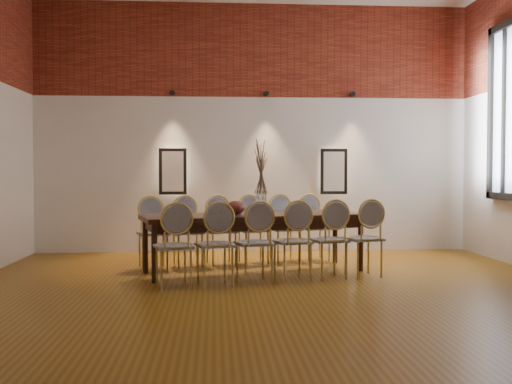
{
  "coord_description": "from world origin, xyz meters",
  "views": [
    {
      "loc": [
        -0.63,
        -6.19,
        1.31
      ],
      "look_at": [
        -0.13,
        1.1,
        1.05
      ],
      "focal_mm": 42.0,
      "sensor_mm": 36.0,
      "label": 1
    }
  ],
  "objects": [
    {
      "name": "window_glass",
      "position": [
        3.46,
        2.0,
        2.15
      ],
      "size": [
        0.02,
        0.78,
        2.38
      ],
      "primitive_type": "cube",
      "color": "silver",
      "rests_on": "wall_right"
    },
    {
      "name": "brick_band_back",
      "position": [
        0.0,
        3.48,
        3.25
      ],
      "size": [
        7.0,
        0.02,
        1.5
      ],
      "primitive_type": "cube",
      "color": "maroon",
      "rests_on": "ground"
    },
    {
      "name": "vase",
      "position": [
        -0.03,
        1.53,
        0.9
      ],
      "size": [
        0.14,
        0.14,
        0.3
      ],
      "primitive_type": "cylinder",
      "color": "silver",
      "rests_on": "dining_table"
    },
    {
      "name": "chair_near_c",
      "position": [
        -0.17,
        0.73,
        0.47
      ],
      "size": [
        0.54,
        0.54,
        0.94
      ],
      "primitive_type": null,
      "rotation": [
        0.0,
        0.0,
        0.25
      ],
      "color": "tan",
      "rests_on": "floor"
    },
    {
      "name": "book",
      "position": [
        -0.49,
        1.62,
        0.77
      ],
      "size": [
        0.3,
        0.24,
        0.03
      ],
      "primitive_type": "cube",
      "rotation": [
        0.0,
        0.0,
        0.25
      ],
      "color": "#8C1055",
      "rests_on": "dining_table"
    },
    {
      "name": "dried_branches",
      "position": [
        -0.03,
        1.53,
        1.35
      ],
      "size": [
        0.5,
        0.5,
        0.7
      ],
      "primitive_type": null,
      "color": "brown",
      "rests_on": "vase"
    },
    {
      "name": "spot_fixture_left",
      "position": [
        -1.3,
        3.42,
        2.55
      ],
      "size": [
        0.08,
        0.1,
        0.08
      ],
      "primitive_type": "cylinder",
      "rotation": [
        1.57,
        0.0,
        0.0
      ],
      "color": "black",
      "rests_on": "wall_back"
    },
    {
      "name": "chair_far_b",
      "position": [
        -1.0,
        2.04,
        0.47
      ],
      "size": [
        0.54,
        0.54,
        0.94
      ],
      "primitive_type": null,
      "rotation": [
        0.0,
        0.0,
        3.39
      ],
      "color": "tan",
      "rests_on": "floor"
    },
    {
      "name": "chair_far_e",
      "position": [
        0.38,
        2.39,
        0.47
      ],
      "size": [
        0.54,
        0.54,
        0.94
      ],
      "primitive_type": null,
      "rotation": [
        0.0,
        0.0,
        3.39
      ],
      "color": "tan",
      "rests_on": "floor"
    },
    {
      "name": "wall_front",
      "position": [
        0.0,
        -3.55,
        2.0
      ],
      "size": [
        7.0,
        0.1,
        4.0
      ],
      "primitive_type": "cube",
      "color": "silver",
      "rests_on": "ground"
    },
    {
      "name": "spot_fixture_right",
      "position": [
        1.6,
        3.42,
        2.55
      ],
      "size": [
        0.08,
        0.1,
        0.08
      ],
      "primitive_type": "cylinder",
      "rotation": [
        1.57,
        0.0,
        0.0
      ],
      "color": "black",
      "rests_on": "wall_back"
    },
    {
      "name": "dining_table",
      "position": [
        -0.13,
        1.5,
        0.38
      ],
      "size": [
        2.99,
        1.6,
        0.75
      ],
      "primitive_type": "cube",
      "rotation": [
        0.0,
        0.0,
        0.25
      ],
      "color": "black",
      "rests_on": "floor"
    },
    {
      "name": "chair_far_d",
      "position": [
        -0.08,
        2.27,
        0.47
      ],
      "size": [
        0.54,
        0.54,
        0.94
      ],
      "primitive_type": null,
      "rotation": [
        0.0,
        0.0,
        3.39
      ],
      "color": "tan",
      "rests_on": "floor"
    },
    {
      "name": "spot_fixture_mid",
      "position": [
        0.2,
        3.42,
        2.55
      ],
      "size": [
        0.08,
        0.1,
        0.08
      ],
      "primitive_type": "cylinder",
      "rotation": [
        1.57,
        0.0,
        0.0
      ],
      "color": "black",
      "rests_on": "wall_back"
    },
    {
      "name": "chair_near_e",
      "position": [
        0.74,
        0.96,
        0.47
      ],
      "size": [
        0.54,
        0.54,
        0.94
      ],
      "primitive_type": null,
      "rotation": [
        0.0,
        0.0,
        0.25
      ],
      "color": "tan",
      "rests_on": "floor"
    },
    {
      "name": "chair_far_c",
      "position": [
        -0.54,
        2.16,
        0.47
      ],
      "size": [
        0.54,
        0.54,
        0.94
      ],
      "primitive_type": null,
      "rotation": [
        0.0,
        0.0,
        3.39
      ],
      "color": "tan",
      "rests_on": "floor"
    },
    {
      "name": "chair_near_f",
      "position": [
        1.2,
        1.08,
        0.47
      ],
      "size": [
        0.54,
        0.54,
        0.94
      ],
      "primitive_type": null,
      "rotation": [
        0.0,
        0.0,
        0.25
      ],
      "color": "tan",
      "rests_on": "floor"
    },
    {
      "name": "chair_far_a",
      "position": [
        -1.46,
        1.92,
        0.47
      ],
      "size": [
        0.54,
        0.54,
        0.94
      ],
      "primitive_type": null,
      "rotation": [
        0.0,
        0.0,
        3.39
      ],
      "color": "tan",
      "rests_on": "floor"
    },
    {
      "name": "chair_near_a",
      "position": [
        -1.09,
        0.49,
        0.47
      ],
      "size": [
        0.54,
        0.54,
        0.94
      ],
      "primitive_type": null,
      "rotation": [
        0.0,
        0.0,
        0.25
      ],
      "color": "tan",
      "rests_on": "floor"
    },
    {
      "name": "niche_right",
      "position": [
        1.3,
        3.45,
        1.3
      ],
      "size": [
        0.36,
        0.06,
        0.66
      ],
      "primitive_type": "cube",
      "color": "#FFEAC6",
      "rests_on": "wall_back"
    },
    {
      "name": "bowl",
      "position": [
        -0.37,
        1.39,
        0.84
      ],
      "size": [
        0.24,
        0.24,
        0.18
      ],
      "primitive_type": "ellipsoid",
      "color": "#5A2217",
      "rests_on": "dining_table"
    },
    {
      "name": "window_frame",
      "position": [
        3.44,
        2.0,
        2.15
      ],
      "size": [
        0.08,
        0.9,
        2.5
      ],
      "primitive_type": "cube",
      "color": "black",
      "rests_on": "wall_right"
    },
    {
      "name": "floor",
      "position": [
        0.0,
        0.0,
        -0.01
      ],
      "size": [
        7.0,
        7.0,
        0.02
      ],
      "primitive_type": "cube",
      "color": "brown",
      "rests_on": "ground"
    },
    {
      "name": "niche_left",
      "position": [
        -1.3,
        3.45,
        1.3
      ],
      "size": [
        0.36,
        0.06,
        0.66
      ],
      "primitive_type": "cube",
      "color": "#FFEAC6",
      "rests_on": "wall_back"
    },
    {
      "name": "chair_near_d",
      "position": [
        0.29,
        0.85,
        0.47
      ],
      "size": [
        0.54,
        0.54,
        0.94
      ],
      "primitive_type": null,
      "rotation": [
        0.0,
        0.0,
        0.25
      ],
      "color": "tan",
      "rests_on": "floor"
    },
    {
      "name": "wall_back",
      "position": [
        0.0,
        3.55,
        2.0
      ],
      "size": [
        7.0,
        0.1,
        4.0
      ],
      "primitive_type": "cube",
      "color": "silver",
      "rests_on": "ground"
    },
    {
      "name": "chair_far_f",
      "position": [
        0.84,
        2.51,
        0.47
      ],
      "size": [
        0.54,
        0.54,
        0.94
      ],
      "primitive_type": null,
      "rotation": [
        0.0,
        0.0,
        3.39
      ],
      "color": "tan",
      "rests_on": "floor"
    },
    {
      "name": "chair_near_b",
      "position": [
        -0.63,
        0.61,
        0.47
      ],
      "size": [
        0.54,
        0.54,
        0.94
      ],
      "primitive_type": null,
      "rotation": [
        0.0,
        0.0,
        0.25
      ],
      "color": "tan",
      "rests_on": "floor"
    },
    {
      "name": "window_mullion",
      "position": [
        3.44,
        2.0,
        2.15
      ],
      "size": [
        0.06,
        0.06,
        2.4
      ],
      "primitive_type": "cube",
      "color": "black",
      "rests_on": "wall_right"
    }
  ]
}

